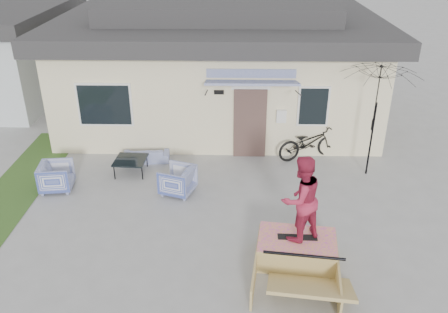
{
  "coord_description": "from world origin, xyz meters",
  "views": [
    {
      "loc": [
        0.51,
        -8.15,
        6.27
      ],
      "look_at": [
        0.3,
        1.8,
        1.3
      ],
      "focal_mm": 37.42,
      "sensor_mm": 36.0,
      "label": 1
    }
  ],
  "objects_px": {
    "armchair_left": "(56,175)",
    "patio_umbrella": "(375,115)",
    "bicycle": "(309,139)",
    "armchair_right": "(177,179)",
    "loveseat": "(146,153)",
    "skate_ramp": "(296,250)",
    "skater": "(301,198)",
    "skateboard": "(297,237)",
    "coffee_table": "(131,166)"
  },
  "relations": [
    {
      "from": "patio_umbrella",
      "to": "skate_ramp",
      "type": "height_order",
      "value": "patio_umbrella"
    },
    {
      "from": "armchair_right",
      "to": "skateboard",
      "type": "distance_m",
      "value": 3.8
    },
    {
      "from": "bicycle",
      "to": "armchair_left",
      "type": "bearing_deg",
      "value": 85.77
    },
    {
      "from": "coffee_table",
      "to": "skateboard",
      "type": "distance_m",
      "value": 5.57
    },
    {
      "from": "armchair_right",
      "to": "bicycle",
      "type": "relative_size",
      "value": 0.42
    },
    {
      "from": "armchair_left",
      "to": "skate_ramp",
      "type": "xyz_separation_m",
      "value": [
        5.92,
        -2.78,
        -0.15
      ]
    },
    {
      "from": "patio_umbrella",
      "to": "armchair_right",
      "type": "bearing_deg",
      "value": -167.48
    },
    {
      "from": "armchair_right",
      "to": "skate_ramp",
      "type": "relative_size",
      "value": 0.39
    },
    {
      "from": "coffee_table",
      "to": "bicycle",
      "type": "height_order",
      "value": "bicycle"
    },
    {
      "from": "armchair_left",
      "to": "skate_ramp",
      "type": "relative_size",
      "value": 0.39
    },
    {
      "from": "patio_umbrella",
      "to": "skater",
      "type": "height_order",
      "value": "skater"
    },
    {
      "from": "skater",
      "to": "patio_umbrella",
      "type": "bearing_deg",
      "value": -153.32
    },
    {
      "from": "bicycle",
      "to": "patio_umbrella",
      "type": "distance_m",
      "value": 2.11
    },
    {
      "from": "armchair_left",
      "to": "coffee_table",
      "type": "bearing_deg",
      "value": -68.86
    },
    {
      "from": "armchair_left",
      "to": "bicycle",
      "type": "height_order",
      "value": "bicycle"
    },
    {
      "from": "coffee_table",
      "to": "bicycle",
      "type": "relative_size",
      "value": 0.44
    },
    {
      "from": "armchair_right",
      "to": "coffee_table",
      "type": "relative_size",
      "value": 0.96
    },
    {
      "from": "loveseat",
      "to": "skate_ramp",
      "type": "bearing_deg",
      "value": 126.02
    },
    {
      "from": "skateboard",
      "to": "skater",
      "type": "height_order",
      "value": "skater"
    },
    {
      "from": "coffee_table",
      "to": "patio_umbrella",
      "type": "distance_m",
      "value": 6.76
    },
    {
      "from": "patio_umbrella",
      "to": "skate_ramp",
      "type": "distance_m",
      "value": 4.75
    },
    {
      "from": "loveseat",
      "to": "skateboard",
      "type": "height_order",
      "value": "skateboard"
    },
    {
      "from": "armchair_right",
      "to": "skate_ramp",
      "type": "xyz_separation_m",
      "value": [
        2.75,
        -2.67,
        -0.14
      ]
    },
    {
      "from": "bicycle",
      "to": "skateboard",
      "type": "relative_size",
      "value": 2.39
    },
    {
      "from": "armchair_right",
      "to": "skater",
      "type": "height_order",
      "value": "skater"
    },
    {
      "from": "loveseat",
      "to": "armchair_right",
      "type": "bearing_deg",
      "value": 117.14
    },
    {
      "from": "skateboard",
      "to": "skater",
      "type": "distance_m",
      "value": 0.94
    },
    {
      "from": "skater",
      "to": "armchair_left",
      "type": "bearing_deg",
      "value": -55.46
    },
    {
      "from": "armchair_left",
      "to": "armchair_right",
      "type": "relative_size",
      "value": 1.01
    },
    {
      "from": "armchair_left",
      "to": "coffee_table",
      "type": "relative_size",
      "value": 0.97
    },
    {
      "from": "patio_umbrella",
      "to": "bicycle",
      "type": "bearing_deg",
      "value": 148.2
    },
    {
      "from": "bicycle",
      "to": "skateboard",
      "type": "bearing_deg",
      "value": 148.89
    },
    {
      "from": "armchair_left",
      "to": "coffee_table",
      "type": "distance_m",
      "value": 1.99
    },
    {
      "from": "armchair_left",
      "to": "patio_umbrella",
      "type": "bearing_deg",
      "value": -89.97
    },
    {
      "from": "bicycle",
      "to": "coffee_table",
      "type": "bearing_deg",
      "value": 81.17
    },
    {
      "from": "armchair_right",
      "to": "patio_umbrella",
      "type": "distance_m",
      "value": 5.45
    },
    {
      "from": "armchair_left",
      "to": "skater",
      "type": "relative_size",
      "value": 0.45
    },
    {
      "from": "armchair_left",
      "to": "loveseat",
      "type": "bearing_deg",
      "value": -57.72
    },
    {
      "from": "armchair_right",
      "to": "coffee_table",
      "type": "distance_m",
      "value": 1.78
    },
    {
      "from": "armchair_right",
      "to": "skater",
      "type": "xyz_separation_m",
      "value": [
        2.76,
        -2.62,
        1.08
      ]
    },
    {
      "from": "loveseat",
      "to": "skate_ramp",
      "type": "height_order",
      "value": "skate_ramp"
    },
    {
      "from": "loveseat",
      "to": "armchair_left",
      "type": "distance_m",
      "value": 2.66
    },
    {
      "from": "coffee_table",
      "to": "skateboard",
      "type": "relative_size",
      "value": 1.05
    },
    {
      "from": "bicycle",
      "to": "skateboard",
      "type": "xyz_separation_m",
      "value": [
        -0.89,
        -4.7,
        -0.07
      ]
    },
    {
      "from": "armchair_left",
      "to": "bicycle",
      "type": "distance_m",
      "value": 7.11
    },
    {
      "from": "coffee_table",
      "to": "skate_ramp",
      "type": "xyz_separation_m",
      "value": [
        4.18,
        -3.72,
        0.05
      ]
    },
    {
      "from": "coffee_table",
      "to": "bicycle",
      "type": "bearing_deg",
      "value": 11.52
    },
    {
      "from": "loveseat",
      "to": "armchair_left",
      "type": "relative_size",
      "value": 1.62
    },
    {
      "from": "bicycle",
      "to": "skater",
      "type": "relative_size",
      "value": 1.06
    },
    {
      "from": "armchair_left",
      "to": "patio_umbrella",
      "type": "distance_m",
      "value": 8.5
    }
  ]
}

